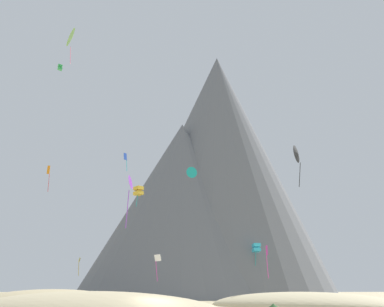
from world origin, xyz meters
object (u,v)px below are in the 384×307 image
(kite_magenta_low, at_px, (267,255))
(kite_white_low, at_px, (157,261))
(rock_massif, at_px, (200,189))
(kite_lime_high, at_px, (72,37))
(kite_black_mid, at_px, (297,154))
(kite_violet_low, at_px, (130,184))
(kite_gold_mid, at_px, (138,191))
(kite_teal_mid, at_px, (191,172))
(kite_green_high, at_px, (60,67))
(kite_cyan_low, at_px, (256,248))
(bush_scatter_east, at_px, (110,307))
(kite_blue_mid, at_px, (126,159))
(kite_yellow_low, at_px, (79,263))
(kite_orange_mid, at_px, (48,174))

(kite_magenta_low, bearing_deg, kite_white_low, 104.96)
(rock_massif, xyz_separation_m, kite_lime_high, (-18.87, -54.30, 9.01))
(kite_black_mid, relative_size, kite_violet_low, 0.96)
(rock_massif, distance_m, kite_gold_mid, 35.27)
(rock_massif, height_order, kite_violet_low, rock_massif)
(kite_black_mid, distance_m, kite_teal_mid, 16.74)
(kite_gold_mid, relative_size, kite_green_high, 2.94)
(kite_gold_mid, bearing_deg, kite_cyan_low, 163.43)
(kite_teal_mid, bearing_deg, bush_scatter_east, 51.91)
(kite_gold_mid, distance_m, kite_blue_mid, 8.21)
(kite_violet_low, distance_m, kite_yellow_low, 39.21)
(kite_teal_mid, height_order, kite_yellow_low, kite_teal_mid)
(kite_lime_high, xyz_separation_m, kite_yellow_low, (-3.37, 33.01, -26.20))
(kite_yellow_low, height_order, kite_magenta_low, kite_magenta_low)
(bush_scatter_east, height_order, kite_black_mid, kite_black_mid)
(kite_violet_low, height_order, kite_green_high, kite_green_high)
(bush_scatter_east, xyz_separation_m, kite_green_high, (-14.77, 35.69, 40.39))
(kite_teal_mid, bearing_deg, kite_black_mid, 125.81)
(bush_scatter_east, bearing_deg, rock_massif, 79.05)
(kite_cyan_low, bearing_deg, kite_yellow_low, 172.66)
(kite_green_high, bearing_deg, kite_magenta_low, 43.31)
(bush_scatter_east, relative_size, kite_cyan_low, 0.37)
(kite_yellow_low, relative_size, kite_magenta_low, 0.72)
(bush_scatter_east, height_order, kite_teal_mid, kite_teal_mid)
(kite_lime_high, xyz_separation_m, kite_blue_mid, (5.87, 14.29, -12.05))
(kite_black_mid, relative_size, kite_blue_mid, 2.02)
(kite_teal_mid, distance_m, kite_green_high, 34.86)
(kite_lime_high, bearing_deg, kite_white_low, -62.38)
(kite_lime_high, height_order, kite_black_mid, kite_lime_high)
(kite_magenta_low, bearing_deg, kite_cyan_low, 34.55)
(bush_scatter_east, height_order, kite_cyan_low, kite_cyan_low)
(rock_massif, relative_size, kite_blue_mid, 22.09)
(kite_white_low, relative_size, kite_yellow_low, 1.24)
(bush_scatter_east, relative_size, kite_teal_mid, 1.15)
(rock_massif, height_order, kite_orange_mid, rock_massif)
(kite_magenta_low, bearing_deg, kite_blue_mid, 116.88)
(kite_blue_mid, distance_m, kite_green_high, 28.22)
(kite_black_mid, height_order, kite_blue_mid, kite_blue_mid)
(kite_teal_mid, height_order, kite_green_high, kite_green_high)
(kite_blue_mid, bearing_deg, bush_scatter_east, 94.04)
(rock_massif, xyz_separation_m, kite_magenta_low, (6.47, -44.70, -17.07))
(kite_black_mid, height_order, kite_green_high, kite_green_high)
(rock_massif, height_order, kite_lime_high, rock_massif)
(kite_gold_mid, xyz_separation_m, kite_yellow_low, (-10.73, 11.42, -10.72))
(bush_scatter_east, bearing_deg, kite_orange_mid, 112.11)
(kite_black_mid, distance_m, kite_magenta_low, 13.85)
(kite_gold_mid, height_order, kite_orange_mid, kite_orange_mid)
(kite_black_mid, relative_size, kite_yellow_low, 1.80)
(kite_yellow_low, bearing_deg, kite_violet_low, 61.40)
(rock_massif, relative_size, kite_violet_low, 10.49)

